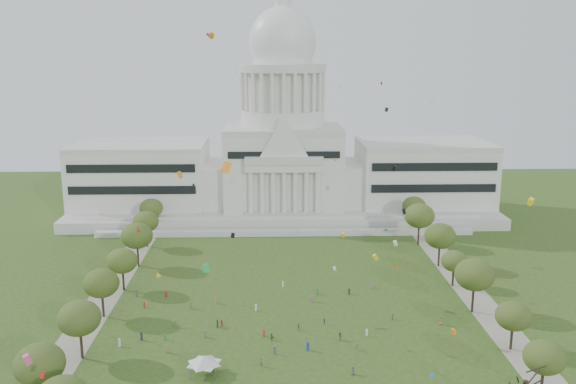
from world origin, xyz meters
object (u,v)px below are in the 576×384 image
at_px(capitol, 283,156).
at_px(person_0, 441,321).
at_px(event_tent, 204,360).
at_px(big_bare_tree, 526,377).

xyz_separation_m(capitol, person_0, (34.61, -103.00, -21.26)).
relative_size(event_tent, person_0, 4.47).
bearing_deg(event_tent, capitol, 81.69).
distance_m(capitol, big_bare_tree, 147.23).
relative_size(big_bare_tree, person_0, 6.21).
bearing_deg(person_0, event_tent, -134.93).
bearing_deg(person_0, capitol, 132.23).
height_order(capitol, person_0, capitol).
distance_m(capitol, person_0, 110.72).
relative_size(capitol, event_tent, 17.36).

